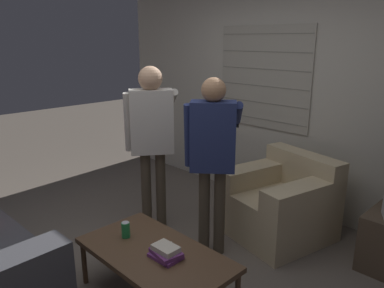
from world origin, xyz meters
The scene contains 9 objects.
ground_plane centered at (0.00, 0.00, 0.00)m, with size 16.00×16.00×0.00m, color #665B51.
wall_back centered at (-0.01, 2.03, 1.28)m, with size 5.20×0.08×2.55m.
armchair_beige centered at (0.44, 1.38, 0.33)m, with size 1.05×1.05×0.80m.
coffee_table centered at (0.34, -0.14, 0.37)m, with size 1.18×0.64×0.40m.
person_left_standing centered at (-0.53, 0.56, 1.06)m, with size 0.55×0.77×1.66m.
person_right_standing centered at (0.19, 0.65, 1.00)m, with size 0.48×0.77×1.60m.
book_stack centered at (0.46, -0.13, 0.44)m, with size 0.24×0.19×0.09m.
soda_can centered at (0.02, -0.16, 0.46)m, with size 0.07×0.07×0.13m.
spare_remote centered at (0.37, -0.05, 0.41)m, with size 0.10×0.13×0.02m.
Camera 1 is at (2.25, -1.64, 1.89)m, focal length 35.00 mm.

